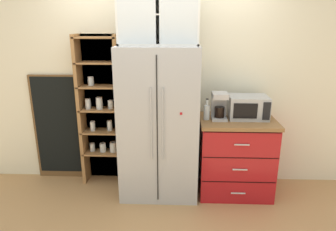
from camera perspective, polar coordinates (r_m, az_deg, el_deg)
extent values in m
plane|color=tan|center=(3.82, -1.56, -13.96)|extent=(10.77, 10.77, 0.00)
cube|color=silver|center=(3.74, -1.32, 6.36)|extent=(5.06, 0.10, 2.55)
cube|color=#ADAFB5|center=(3.48, -1.65, -1.35)|extent=(0.88, 0.65, 1.74)
cube|color=black|center=(3.17, -2.04, -3.22)|extent=(0.01, 0.01, 1.60)
cylinder|color=#ADAFB5|center=(3.13, -3.17, -1.78)|extent=(0.02, 0.02, 0.78)
cylinder|color=#ADAFB5|center=(3.13, -0.98, -1.81)|extent=(0.02, 0.02, 0.78)
cube|color=red|center=(3.09, 2.48, 0.35)|extent=(0.02, 0.01, 0.02)
cube|color=brown|center=(3.90, -12.14, 1.16)|extent=(0.55, 0.04, 1.85)
cube|color=#9E7042|center=(3.85, -16.01, 0.63)|extent=(0.04, 0.23, 1.85)
cube|color=#9E7042|center=(3.73, -9.13, 0.57)|extent=(0.04, 0.23, 1.85)
cube|color=#9E7042|center=(3.96, -12.13, -6.78)|extent=(0.49, 0.23, 0.02)
cylinder|color=silver|center=(3.99, -14.05, -5.85)|extent=(0.06, 0.06, 0.10)
cylinder|color=#CCB78C|center=(3.99, -14.03, -6.04)|extent=(0.06, 0.06, 0.07)
cylinder|color=#B2B2B7|center=(3.97, -14.10, -5.13)|extent=(0.06, 0.06, 0.01)
cylinder|color=silver|center=(3.94, -12.16, -5.95)|extent=(0.08, 0.08, 0.10)
cylinder|color=#E0C67F|center=(3.94, -12.14, -6.16)|extent=(0.07, 0.07, 0.07)
cylinder|color=#B2B2B7|center=(3.91, -12.21, -5.17)|extent=(0.07, 0.07, 0.01)
cylinder|color=silver|center=(3.91, -10.30, -5.92)|extent=(0.08, 0.08, 0.12)
cylinder|color=#B77A38|center=(3.92, -10.29, -6.15)|extent=(0.07, 0.07, 0.08)
cylinder|color=#B2B2B7|center=(3.89, -10.35, -5.05)|extent=(0.08, 0.08, 0.01)
cube|color=#9E7042|center=(3.86, -12.39, -2.92)|extent=(0.49, 0.23, 0.02)
cylinder|color=silver|center=(3.86, -14.00, -2.01)|extent=(0.06, 0.06, 0.11)
cylinder|color=white|center=(3.86, -13.98, -2.24)|extent=(0.05, 0.05, 0.08)
cylinder|color=#B2B2B7|center=(3.84, -14.07, -1.13)|extent=(0.06, 0.06, 0.01)
cylinder|color=silver|center=(3.82, -10.92, -1.93)|extent=(0.06, 0.06, 0.12)
cylinder|color=beige|center=(3.82, -10.91, -2.19)|extent=(0.05, 0.05, 0.08)
cylinder|color=#B2B2B7|center=(3.80, -10.98, -0.99)|extent=(0.06, 0.06, 0.01)
cube|color=#9E7042|center=(3.77, -12.66, 1.13)|extent=(0.49, 0.23, 0.02)
cylinder|color=silver|center=(3.78, -14.84, 2.08)|extent=(0.07, 0.07, 0.12)
cylinder|color=white|center=(3.79, -14.82, 1.82)|extent=(0.06, 0.06, 0.08)
cylinder|color=#B2B2B7|center=(3.77, -14.91, 3.02)|extent=(0.06, 0.06, 0.01)
cylinder|color=silver|center=(3.74, -12.80, 2.20)|extent=(0.08, 0.08, 0.13)
cylinder|color=#2D2D2D|center=(3.74, -12.78, 1.90)|extent=(0.07, 0.07, 0.09)
cylinder|color=#B2B2B7|center=(3.72, -12.88, 3.28)|extent=(0.07, 0.07, 0.01)
cylinder|color=silver|center=(3.74, -10.76, 2.02)|extent=(0.07, 0.07, 0.10)
cylinder|color=#382316|center=(3.74, -10.75, 1.80)|extent=(0.06, 0.06, 0.07)
cylinder|color=#B2B2B7|center=(3.72, -10.81, 2.82)|extent=(0.06, 0.06, 0.01)
cube|color=#9E7042|center=(3.71, -12.94, 5.34)|extent=(0.49, 0.23, 0.02)
cylinder|color=silver|center=(3.74, -14.32, 6.23)|extent=(0.07, 0.07, 0.10)
cylinder|color=brown|center=(3.74, -14.30, 6.01)|extent=(0.06, 0.06, 0.07)
cylinder|color=#B2B2B7|center=(3.73, -14.38, 7.05)|extent=(0.07, 0.07, 0.01)
cube|color=#9E7042|center=(3.66, -13.24, 9.68)|extent=(0.49, 0.23, 0.02)
cube|color=#9E7042|center=(3.64, -13.55, 14.10)|extent=(0.49, 0.23, 0.02)
cube|color=#A8161C|center=(3.71, 12.50, -7.72)|extent=(0.83, 0.60, 0.88)
cube|color=olive|center=(3.55, 12.97, -0.97)|extent=(0.86, 0.63, 0.04)
cube|color=black|center=(3.51, 13.19, -12.13)|extent=(0.81, 0.00, 0.01)
cube|color=silver|center=(3.57, 13.07, -14.08)|extent=(0.16, 0.01, 0.01)
cube|color=black|center=(3.38, 13.53, -7.79)|extent=(0.81, 0.00, 0.01)
cube|color=silver|center=(3.43, 13.40, -9.89)|extent=(0.16, 0.01, 0.01)
cube|color=black|center=(3.27, 13.88, -3.14)|extent=(0.81, 0.00, 0.01)
cube|color=silver|center=(3.31, 13.74, -5.37)|extent=(0.16, 0.01, 0.01)
cube|color=#ADAFB5|center=(3.58, 14.79, 1.55)|extent=(0.44, 0.32, 0.26)
cube|color=black|center=(3.41, 14.38, 0.83)|extent=(0.26, 0.01, 0.17)
cube|color=black|center=(3.46, 18.10, 0.78)|extent=(0.08, 0.01, 0.20)
cube|color=#B7B7BC|center=(3.48, 9.58, -0.49)|extent=(0.17, 0.20, 0.03)
cube|color=#B7B7BC|center=(3.51, 9.55, 1.95)|extent=(0.17, 0.06, 0.30)
cube|color=#B7B7BC|center=(3.41, 9.80, 3.76)|extent=(0.17, 0.20, 0.06)
cylinder|color=black|center=(3.45, 9.66, 0.65)|extent=(0.11, 0.11, 0.12)
cylinder|color=#2D2D33|center=(3.49, 13.17, -0.18)|extent=(0.09, 0.09, 0.09)
torus|color=#2D2D33|center=(3.50, 14.07, -0.12)|extent=(0.05, 0.01, 0.05)
cylinder|color=#8CA37F|center=(3.47, 13.24, -0.24)|extent=(0.08, 0.08, 0.09)
torus|color=#8CA37F|center=(3.48, 14.06, -0.18)|extent=(0.05, 0.01, 0.05)
cylinder|color=silver|center=(3.44, 7.31, 0.56)|extent=(0.07, 0.07, 0.16)
cone|color=silver|center=(3.42, 7.36, 1.95)|extent=(0.07, 0.07, 0.04)
cylinder|color=silver|center=(3.41, 7.38, 2.44)|extent=(0.03, 0.03, 0.07)
cylinder|color=black|center=(3.40, 7.41, 3.09)|extent=(0.03, 0.03, 0.01)
cube|color=silver|center=(3.47, -1.62, 18.39)|extent=(0.85, 0.02, 0.62)
cube|color=silver|center=(3.33, -1.75, 13.30)|extent=(0.85, 0.32, 0.02)
cube|color=silver|center=(3.38, -9.18, 18.23)|extent=(0.02, 0.32, 0.62)
cube|color=silver|center=(3.32, 5.71, 18.38)|extent=(0.02, 0.32, 0.62)
cube|color=silver|center=(3.32, -1.80, 18.45)|extent=(0.82, 0.30, 0.02)
cube|color=silver|center=(3.19, -6.00, 18.43)|extent=(0.39, 0.01, 0.58)
cube|color=silver|center=(3.16, 2.03, 18.52)|extent=(0.39, 0.01, 0.58)
cylinder|color=silver|center=(3.36, -6.94, 13.43)|extent=(0.05, 0.05, 0.00)
cylinder|color=silver|center=(3.36, -6.96, 13.99)|extent=(0.01, 0.01, 0.07)
cone|color=silver|center=(3.36, -7.00, 15.01)|extent=(0.06, 0.06, 0.05)
cylinder|color=silver|center=(3.34, -3.49, 13.49)|extent=(0.05, 0.05, 0.00)
cylinder|color=silver|center=(3.33, -3.51, 14.05)|extent=(0.01, 0.01, 0.07)
cone|color=silver|center=(3.33, -3.52, 15.08)|extent=(0.06, 0.06, 0.05)
cylinder|color=silver|center=(3.32, -0.01, 13.50)|extent=(0.05, 0.05, 0.00)
cylinder|color=silver|center=(3.32, -0.01, 14.07)|extent=(0.01, 0.01, 0.07)
cone|color=silver|center=(3.32, -0.01, 15.11)|extent=(0.06, 0.06, 0.05)
cylinder|color=silver|center=(3.32, 3.49, 13.47)|extent=(0.05, 0.05, 0.00)
cylinder|color=silver|center=(3.32, 3.50, 14.04)|extent=(0.01, 0.01, 0.07)
cone|color=silver|center=(3.32, 3.52, 15.08)|extent=(0.06, 0.06, 0.05)
cylinder|color=white|center=(3.35, -6.39, 19.04)|extent=(0.06, 0.06, 0.07)
cylinder|color=white|center=(3.33, -3.35, 19.12)|extent=(0.06, 0.06, 0.07)
cylinder|color=white|center=(3.32, -0.27, 19.16)|extent=(0.06, 0.06, 0.07)
cylinder|color=white|center=(3.32, 2.82, 19.14)|extent=(0.06, 0.06, 0.07)
cube|color=brown|center=(4.13, -20.11, -2.19)|extent=(0.60, 0.04, 1.36)
cube|color=black|center=(4.10, -20.25, -1.89)|extent=(0.54, 0.01, 1.26)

